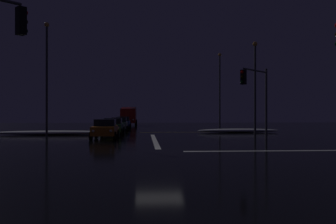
{
  "coord_description": "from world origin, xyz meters",
  "views": [
    {
      "loc": [
        -0.82,
        -19.71,
        2.05
      ],
      "look_at": [
        1.26,
        12.0,
        2.16
      ],
      "focal_mm": 39.57,
      "sensor_mm": 36.0,
      "label": 1
    }
  ],
  "objects_px": {
    "streetlamp_left_near": "(47,71)",
    "sedan_blue": "(123,123)",
    "sedan_orange": "(105,129)",
    "streetlamp_right_far": "(220,85)",
    "streetlamp_right_near": "(255,81)",
    "traffic_signal_ne": "(256,90)",
    "sedan_gray": "(119,124)",
    "box_truck": "(129,115)",
    "sedan_black": "(124,122)",
    "sedan_green": "(113,126)"
  },
  "relations": [
    {
      "from": "sedan_orange",
      "to": "traffic_signal_ne",
      "type": "distance_m",
      "value": 12.26
    },
    {
      "from": "sedan_black",
      "to": "streetlamp_right_far",
      "type": "distance_m",
      "value": 15.12
    },
    {
      "from": "sedan_orange",
      "to": "box_truck",
      "type": "bearing_deg",
      "value": 88.93
    },
    {
      "from": "sedan_blue",
      "to": "streetlamp_left_near",
      "type": "distance_m",
      "value": 16.99
    },
    {
      "from": "sedan_black",
      "to": "streetlamp_right_far",
      "type": "bearing_deg",
      "value": -21.69
    },
    {
      "from": "sedan_green",
      "to": "box_truck",
      "type": "distance_m",
      "value": 26.36
    },
    {
      "from": "box_truck",
      "to": "traffic_signal_ne",
      "type": "distance_m",
      "value": 36.78
    },
    {
      "from": "sedan_blue",
      "to": "traffic_signal_ne",
      "type": "xyz_separation_m",
      "value": [
        11.22,
        -21.44,
        3.02
      ]
    },
    {
      "from": "traffic_signal_ne",
      "to": "streetlamp_right_far",
      "type": "xyz_separation_m",
      "value": [
        1.84,
        22.34,
        2.01
      ]
    },
    {
      "from": "sedan_orange",
      "to": "sedan_gray",
      "type": "distance_m",
      "value": 12.41
    },
    {
      "from": "sedan_green",
      "to": "sedan_blue",
      "type": "distance_m",
      "value": 12.75
    },
    {
      "from": "box_truck",
      "to": "streetlamp_right_far",
      "type": "relative_size",
      "value": 0.81
    },
    {
      "from": "traffic_signal_ne",
      "to": "streetlamp_right_far",
      "type": "relative_size",
      "value": 0.54
    },
    {
      "from": "sedan_green",
      "to": "box_truck",
      "type": "height_order",
      "value": "box_truck"
    },
    {
      "from": "sedan_gray",
      "to": "sedan_blue",
      "type": "distance_m",
      "value": 6.44
    },
    {
      "from": "sedan_black",
      "to": "traffic_signal_ne",
      "type": "distance_m",
      "value": 30.02
    },
    {
      "from": "box_truck",
      "to": "streetlamp_right_near",
      "type": "height_order",
      "value": "streetlamp_right_near"
    },
    {
      "from": "sedan_gray",
      "to": "box_truck",
      "type": "relative_size",
      "value": 0.52
    },
    {
      "from": "sedan_orange",
      "to": "box_truck",
      "type": "relative_size",
      "value": 0.52
    },
    {
      "from": "streetlamp_left_near",
      "to": "streetlamp_right_far",
      "type": "height_order",
      "value": "streetlamp_right_far"
    },
    {
      "from": "sedan_blue",
      "to": "streetlamp_left_near",
      "type": "height_order",
      "value": "streetlamp_left_near"
    },
    {
      "from": "sedan_orange",
      "to": "streetlamp_right_far",
      "type": "xyz_separation_m",
      "value": [
        13.43,
        19.75,
        5.03
      ]
    },
    {
      "from": "sedan_gray",
      "to": "streetlamp_right_near",
      "type": "relative_size",
      "value": 0.5
    },
    {
      "from": "sedan_blue",
      "to": "sedan_green",
      "type": "bearing_deg",
      "value": -91.08
    },
    {
      "from": "sedan_blue",
      "to": "streetlamp_right_near",
      "type": "distance_m",
      "value": 20.41
    },
    {
      "from": "sedan_blue",
      "to": "box_truck",
      "type": "distance_m",
      "value": 13.62
    },
    {
      "from": "sedan_orange",
      "to": "sedan_gray",
      "type": "bearing_deg",
      "value": 88.6
    },
    {
      "from": "sedan_green",
      "to": "streetlamp_left_near",
      "type": "distance_m",
      "value": 7.95
    },
    {
      "from": "traffic_signal_ne",
      "to": "sedan_gray",
      "type": "bearing_deg",
      "value": 126.97
    },
    {
      "from": "sedan_green",
      "to": "streetlamp_right_far",
      "type": "relative_size",
      "value": 0.42
    },
    {
      "from": "traffic_signal_ne",
      "to": "box_truck",
      "type": "bearing_deg",
      "value": 107.42
    },
    {
      "from": "box_truck",
      "to": "traffic_signal_ne",
      "type": "bearing_deg",
      "value": -72.58
    },
    {
      "from": "sedan_black",
      "to": "sedan_green",
      "type": "bearing_deg",
      "value": -90.14
    },
    {
      "from": "streetlamp_right_far",
      "to": "streetlamp_right_near",
      "type": "height_order",
      "value": "streetlamp_right_far"
    },
    {
      "from": "sedan_blue",
      "to": "streetlamp_right_far",
      "type": "relative_size",
      "value": 0.42
    },
    {
      "from": "sedan_blue",
      "to": "streetlamp_right_far",
      "type": "height_order",
      "value": "streetlamp_right_far"
    },
    {
      "from": "sedan_orange",
      "to": "sedan_green",
      "type": "bearing_deg",
      "value": 88.73
    },
    {
      "from": "sedan_blue",
      "to": "sedan_orange",
      "type": "bearing_deg",
      "value": -91.14
    },
    {
      "from": "sedan_gray",
      "to": "sedan_black",
      "type": "bearing_deg",
      "value": 90.56
    },
    {
      "from": "sedan_orange",
      "to": "sedan_green",
      "type": "relative_size",
      "value": 1.0
    },
    {
      "from": "streetlamp_right_near",
      "to": "streetlamp_left_near",
      "type": "bearing_deg",
      "value": 180.0
    },
    {
      "from": "sedan_black",
      "to": "streetlamp_left_near",
      "type": "height_order",
      "value": "streetlamp_left_near"
    },
    {
      "from": "sedan_orange",
      "to": "streetlamp_right_far",
      "type": "distance_m",
      "value": 24.4
    },
    {
      "from": "sedan_black",
      "to": "streetlamp_right_far",
      "type": "height_order",
      "value": "streetlamp_right_far"
    },
    {
      "from": "box_truck",
      "to": "streetlamp_right_far",
      "type": "height_order",
      "value": "streetlamp_right_far"
    },
    {
      "from": "streetlamp_left_near",
      "to": "streetlamp_right_near",
      "type": "distance_m",
      "value": 19.01
    },
    {
      "from": "sedan_green",
      "to": "box_truck",
      "type": "bearing_deg",
      "value": 88.98
    },
    {
      "from": "sedan_gray",
      "to": "sedan_black",
      "type": "xyz_separation_m",
      "value": [
        -0.12,
        12.61,
        0.0
      ]
    },
    {
      "from": "sedan_black",
      "to": "streetlamp_right_far",
      "type": "relative_size",
      "value": 0.42
    },
    {
      "from": "streetlamp_left_near",
      "to": "sedan_blue",
      "type": "bearing_deg",
      "value": 68.53
    }
  ]
}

